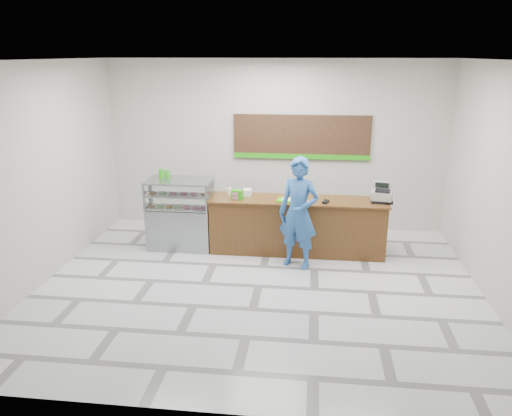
# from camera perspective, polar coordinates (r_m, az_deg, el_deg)

# --- Properties ---
(floor) EXTENTS (7.00, 7.00, 0.00)m
(floor) POSITION_cam_1_polar(r_m,az_deg,el_deg) (8.13, 0.30, -8.93)
(floor) COLOR silver
(floor) RESTS_ON ground
(back_wall) EXTENTS (7.00, 0.00, 7.00)m
(back_wall) POSITION_cam_1_polar(r_m,az_deg,el_deg) (10.45, 2.16, 7.12)
(back_wall) COLOR #BCB7AC
(back_wall) RESTS_ON floor
(ceiling) EXTENTS (7.00, 7.00, 0.00)m
(ceiling) POSITION_cam_1_polar(r_m,az_deg,el_deg) (7.30, 0.34, 16.57)
(ceiling) COLOR silver
(ceiling) RESTS_ON back_wall
(sales_counter) EXTENTS (3.26, 0.76, 1.03)m
(sales_counter) POSITION_cam_1_polar(r_m,az_deg,el_deg) (9.32, 4.73, -2.03)
(sales_counter) COLOR brown
(sales_counter) RESTS_ON floor
(display_case) EXTENTS (1.22, 0.72, 1.33)m
(display_case) POSITION_cam_1_polar(r_m,az_deg,el_deg) (9.60, -8.61, -0.60)
(display_case) COLOR gray
(display_case) RESTS_ON floor
(menu_board) EXTENTS (2.80, 0.06, 0.90)m
(menu_board) POSITION_cam_1_polar(r_m,az_deg,el_deg) (10.35, 5.22, 7.99)
(menu_board) COLOR black
(menu_board) RESTS_ON back_wall
(cash_register) EXTENTS (0.44, 0.45, 0.35)m
(cash_register) POSITION_cam_1_polar(r_m,az_deg,el_deg) (9.24, 14.17, 1.50)
(cash_register) COLOR black
(cash_register) RESTS_ON sales_counter
(card_terminal) EXTENTS (0.14, 0.19, 0.04)m
(card_terminal) POSITION_cam_1_polar(r_m,az_deg,el_deg) (9.00, 7.98, 0.71)
(card_terminal) COLOR black
(card_terminal) RESTS_ON sales_counter
(serving_tray) EXTENTS (0.44, 0.34, 0.02)m
(serving_tray) POSITION_cam_1_polar(r_m,az_deg,el_deg) (9.07, 3.72, 0.91)
(serving_tray) COLOR #39D200
(serving_tray) RESTS_ON sales_counter
(napkin_box) EXTENTS (0.15, 0.15, 0.13)m
(napkin_box) POSITION_cam_1_polar(r_m,az_deg,el_deg) (9.33, -1.02, 1.77)
(napkin_box) COLOR white
(napkin_box) RESTS_ON sales_counter
(straw_cup) EXTENTS (0.08, 0.08, 0.12)m
(straw_cup) POSITION_cam_1_polar(r_m,az_deg,el_deg) (9.44, -3.04, 1.91)
(straw_cup) COLOR silver
(straw_cup) RESTS_ON sales_counter
(promo_box) EXTENTS (0.22, 0.16, 0.18)m
(promo_box) POSITION_cam_1_polar(r_m,az_deg,el_deg) (9.12, -2.15, 1.53)
(promo_box) COLOR #249E10
(promo_box) RESTS_ON sales_counter
(donut_decal) EXTENTS (0.15, 0.15, 0.00)m
(donut_decal) POSITION_cam_1_polar(r_m,az_deg,el_deg) (9.05, 6.28, 0.75)
(donut_decal) COLOR #DC5E95
(donut_decal) RESTS_ON sales_counter
(green_cup_left) EXTENTS (0.10, 0.10, 0.15)m
(green_cup_left) POSITION_cam_1_polar(r_m,az_deg,el_deg) (9.68, -10.74, 3.93)
(green_cup_left) COLOR #249E10
(green_cup_left) RESTS_ON display_case
(green_cup_right) EXTENTS (0.09, 0.09, 0.14)m
(green_cup_right) POSITION_cam_1_polar(r_m,az_deg,el_deg) (9.66, -10.08, 3.90)
(green_cup_right) COLOR #249E10
(green_cup_right) RESTS_ON display_case
(customer) EXTENTS (0.82, 0.68, 1.94)m
(customer) POSITION_cam_1_polar(r_m,az_deg,el_deg) (8.57, 4.89, -0.59)
(customer) COLOR #2A5B9F
(customer) RESTS_ON floor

